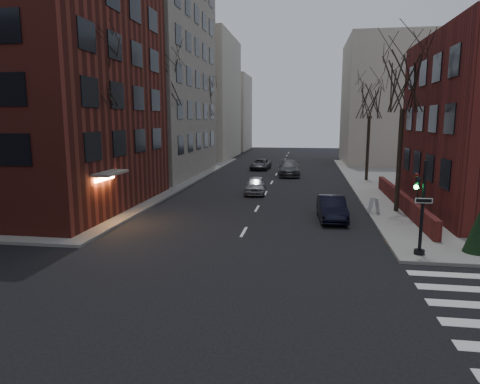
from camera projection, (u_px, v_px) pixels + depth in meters
name	position (u px, v px, depth m)	size (l,w,h in m)	color
ground	(174.00, 355.00, 10.68)	(160.00, 160.00, 0.00)	black
building_left_brick	(17.00, 69.00, 27.59)	(15.00, 15.00, 18.00)	maroon
building_left_tan	(112.00, 39.00, 44.02)	(18.00, 18.00, 28.00)	gray
low_wall_right	(401.00, 200.00, 27.67)	(0.35, 16.00, 1.00)	#5A1D1A
building_distant_la	(187.00, 98.00, 65.01)	(14.00, 16.00, 18.00)	#B8AF9C
building_distant_ra	(400.00, 102.00, 55.76)	(14.00, 14.00, 16.00)	#B8AF9C
building_distant_lb	(222.00, 113.00, 81.60)	(10.00, 12.00, 14.00)	#B8AF9C
traffic_signal	(420.00, 214.00, 17.92)	(0.76, 0.44, 4.00)	black
tree_left_a	(96.00, 72.00, 24.23)	(4.18, 4.18, 10.26)	#2D231C
tree_left_b	(165.00, 82.00, 35.84)	(4.40, 4.40, 10.80)	#2D231C
tree_left_c	(204.00, 100.00, 49.63)	(3.96, 3.96, 9.72)	#2D231C
tree_right_a	(404.00, 82.00, 25.53)	(3.96, 3.96, 9.72)	#2D231C
tree_right_b	(370.00, 100.00, 39.24)	(3.74, 3.74, 9.18)	#2D231C
streetlamp_near	(157.00, 140.00, 32.64)	(0.36, 0.36, 6.28)	black
streetlamp_far	(213.00, 132.00, 52.12)	(0.36, 0.36, 6.28)	black
parked_sedan	(332.00, 208.00, 24.94)	(1.48, 4.24, 1.40)	black
car_lane_silver	(255.00, 185.00, 33.78)	(1.59, 3.95, 1.35)	#A2A1A7
car_lane_gray	(289.00, 168.00, 44.53)	(2.18, 5.35, 1.55)	#3C3D41
car_lane_far	(261.00, 164.00, 50.07)	(2.02, 4.38, 1.22)	#403F44
sandwich_board	(374.00, 205.00, 26.08)	(0.43, 0.60, 0.96)	white
evergreen_shrub	(478.00, 232.00, 18.31)	(1.11, 1.11, 1.85)	black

